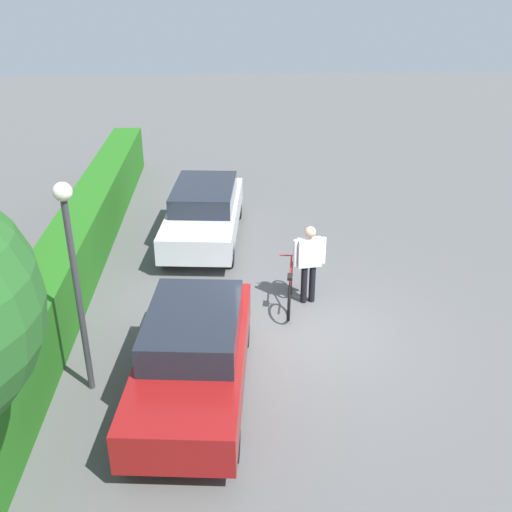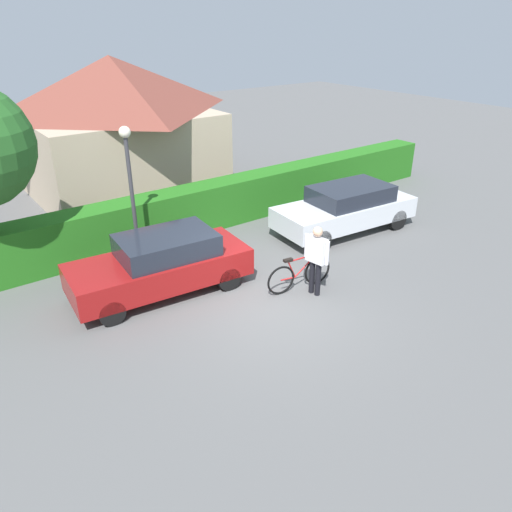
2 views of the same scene
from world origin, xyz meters
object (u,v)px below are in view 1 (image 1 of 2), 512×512
Objects in this scene: parked_car_far at (204,211)px; person_rider at (309,259)px; parked_car_near at (193,354)px; bicycle at (290,288)px; street_lamp at (73,260)px.

parked_car_far is 2.64× the size of person_rider.
parked_car_near is 2.43× the size of bicycle.
parked_car_near reaches higher than parked_car_far.
bicycle is at bearing -34.62° from parked_car_near.
parked_car_near is 2.37m from street_lamp.
parked_car_near is at bearing -95.65° from street_lamp.
person_rider is 0.47× the size of street_lamp.
bicycle is at bearing 109.45° from person_rider.
bicycle is 1.03× the size of person_rider.
street_lamp is at bearing 123.59° from person_rider.
person_rider is (2.77, -2.21, 0.26)m from parked_car_near.
parked_car_far is (6.07, 0.00, 0.01)m from parked_car_near.
parked_car_near is 2.51× the size of person_rider.
bicycle is 4.74m from street_lamp.
parked_car_near is 0.95× the size of parked_car_far.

